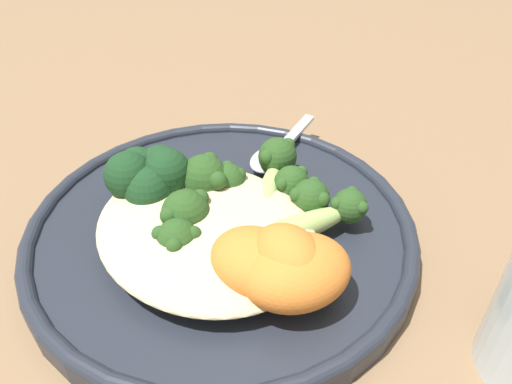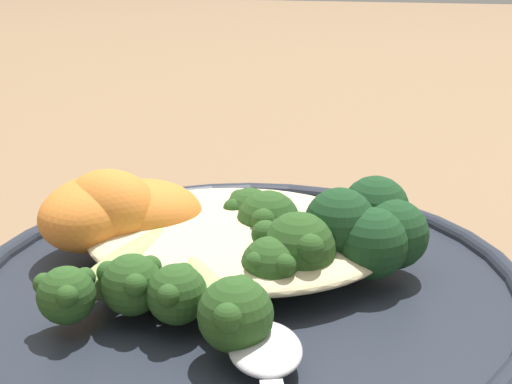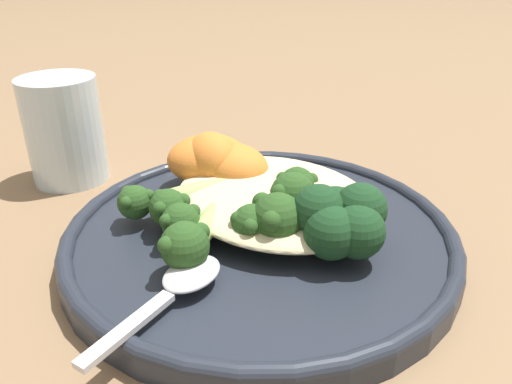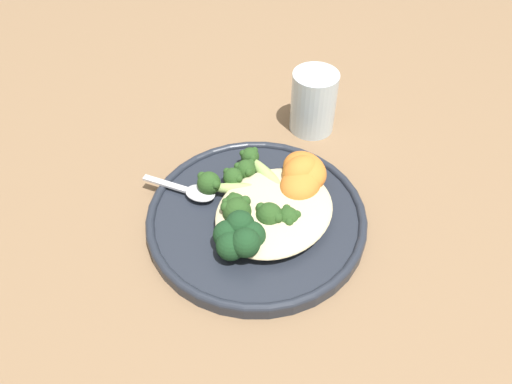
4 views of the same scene
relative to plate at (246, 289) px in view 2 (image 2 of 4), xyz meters
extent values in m
plane|color=#846647|center=(0.01, -0.01, -0.01)|extent=(4.00, 4.00, 0.00)
cylinder|color=#232833|center=(0.00, 0.00, 0.00)|extent=(0.30, 0.30, 0.02)
torus|color=#232833|center=(0.00, 0.00, 0.00)|extent=(0.30, 0.30, 0.01)
ellipsoid|color=beige|center=(-0.01, 0.02, 0.02)|extent=(0.17, 0.14, 0.02)
ellipsoid|color=#9EBC66|center=(-0.05, -0.02, 0.02)|extent=(0.05, 0.11, 0.02)
sphere|color=#284C1E|center=(-0.07, -0.07, 0.02)|extent=(0.03, 0.03, 0.03)
sphere|color=#284C1E|center=(-0.06, -0.06, 0.03)|extent=(0.01, 0.01, 0.01)
sphere|color=#284C1E|center=(-0.08, -0.07, 0.03)|extent=(0.01, 0.01, 0.01)
sphere|color=#284C1E|center=(-0.06, -0.08, 0.03)|extent=(0.01, 0.01, 0.01)
ellipsoid|color=#9EBC66|center=(-0.04, -0.01, 0.02)|extent=(0.02, 0.08, 0.01)
sphere|color=#284C1E|center=(-0.04, -0.05, 0.02)|extent=(0.03, 0.03, 0.03)
sphere|color=#284C1E|center=(-0.04, -0.04, 0.03)|extent=(0.01, 0.01, 0.01)
sphere|color=#284C1E|center=(-0.05, -0.05, 0.03)|extent=(0.01, 0.01, 0.01)
sphere|color=#284C1E|center=(-0.04, -0.06, 0.03)|extent=(0.01, 0.01, 0.01)
ellipsoid|color=#9EBC66|center=(-0.04, -0.01, 0.02)|extent=(0.05, 0.10, 0.01)
sphere|color=#284C1E|center=(-0.02, -0.06, 0.02)|extent=(0.03, 0.03, 0.03)
sphere|color=#284C1E|center=(-0.02, -0.05, 0.03)|extent=(0.01, 0.01, 0.01)
sphere|color=#284C1E|center=(-0.02, -0.07, 0.03)|extent=(0.01, 0.01, 0.01)
ellipsoid|color=#9EBC66|center=(-0.02, -0.03, 0.02)|extent=(0.08, 0.10, 0.02)
sphere|color=#284C1E|center=(0.01, -0.07, 0.03)|extent=(0.03, 0.03, 0.03)
sphere|color=#284C1E|center=(0.01, -0.06, 0.03)|extent=(0.01, 0.01, 0.01)
sphere|color=#284C1E|center=(0.01, -0.09, 0.03)|extent=(0.01, 0.01, 0.01)
ellipsoid|color=#9EBC66|center=(-0.02, -0.01, 0.02)|extent=(0.08, 0.05, 0.02)
sphere|color=#284C1E|center=(0.02, -0.02, 0.03)|extent=(0.03, 0.03, 0.03)
sphere|color=#284C1E|center=(0.03, -0.01, 0.03)|extent=(0.01, 0.01, 0.01)
sphere|color=#284C1E|center=(0.01, -0.01, 0.03)|extent=(0.01, 0.01, 0.01)
sphere|color=#284C1E|center=(0.01, -0.03, 0.03)|extent=(0.01, 0.01, 0.01)
sphere|color=#284C1E|center=(0.03, -0.03, 0.03)|extent=(0.01, 0.01, 0.01)
ellipsoid|color=#9EBC66|center=(-0.01, 0.00, 0.02)|extent=(0.09, 0.04, 0.02)
sphere|color=#284C1E|center=(0.03, -0.01, 0.03)|extent=(0.04, 0.04, 0.04)
sphere|color=#284C1E|center=(0.04, 0.00, 0.04)|extent=(0.01, 0.01, 0.01)
sphere|color=#284C1E|center=(0.01, -0.01, 0.04)|extent=(0.01, 0.01, 0.01)
sphere|color=#284C1E|center=(0.04, -0.02, 0.04)|extent=(0.01, 0.01, 0.01)
ellipsoid|color=#9EBC66|center=(-0.03, 0.01, 0.02)|extent=(0.08, 0.04, 0.02)
sphere|color=#284C1E|center=(0.01, 0.03, 0.03)|extent=(0.04, 0.04, 0.04)
sphere|color=#284C1E|center=(0.01, 0.04, 0.03)|extent=(0.01, 0.01, 0.01)
sphere|color=#284C1E|center=(0.01, 0.01, 0.03)|extent=(0.01, 0.01, 0.01)
ellipsoid|color=#9EBC66|center=(-0.03, 0.02, 0.02)|extent=(0.06, 0.06, 0.02)
sphere|color=#284C1E|center=(-0.01, 0.05, 0.03)|extent=(0.03, 0.03, 0.03)
sphere|color=#284C1E|center=(0.00, 0.05, 0.03)|extent=(0.01, 0.01, 0.01)
sphere|color=#284C1E|center=(-0.02, 0.05, 0.03)|extent=(0.01, 0.01, 0.01)
sphere|color=#284C1E|center=(-0.02, 0.04, 0.03)|extent=(0.01, 0.01, 0.01)
sphere|color=#284C1E|center=(0.00, 0.04, 0.03)|extent=(0.01, 0.01, 0.01)
ellipsoid|color=orange|center=(-0.08, 0.01, 0.03)|extent=(0.06, 0.06, 0.05)
ellipsoid|color=orange|center=(-0.06, 0.02, 0.03)|extent=(0.07, 0.06, 0.04)
ellipsoid|color=orange|center=(-0.09, 0.01, 0.03)|extent=(0.08, 0.09, 0.04)
sphere|color=#193D1E|center=(0.07, 0.02, 0.03)|extent=(0.04, 0.04, 0.04)
sphere|color=#193D1E|center=(0.06, 0.04, 0.04)|extent=(0.04, 0.04, 0.04)
sphere|color=#193D1E|center=(0.05, 0.03, 0.03)|extent=(0.04, 0.04, 0.04)
sphere|color=#193D1E|center=(0.05, 0.01, 0.04)|extent=(0.04, 0.04, 0.04)
sphere|color=#193D1E|center=(0.06, 0.01, 0.03)|extent=(0.04, 0.04, 0.04)
ellipsoid|color=silver|center=(0.03, -0.08, 0.02)|extent=(0.04, 0.05, 0.01)
camera|label=1|loc=(-0.22, 0.18, 0.26)|focal=35.00mm
camera|label=2|loc=(0.07, -0.33, 0.17)|focal=50.00mm
camera|label=3|loc=(0.25, -0.21, 0.20)|focal=35.00mm
camera|label=4|loc=(0.34, 0.28, 0.51)|focal=35.00mm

